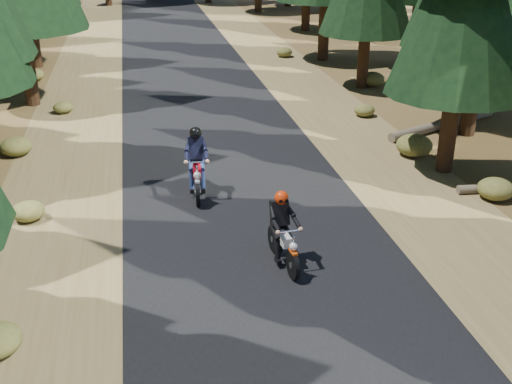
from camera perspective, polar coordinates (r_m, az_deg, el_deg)
ground at (r=13.39m, az=1.22°, el=-6.85°), size 120.00×120.00×0.00m
road at (r=17.81m, az=-2.13°, el=1.19°), size 6.00×100.00×0.01m
shoulder_l at (r=17.77m, az=-16.94°, el=0.06°), size 3.20×100.00×0.01m
shoulder_r at (r=19.00m, az=11.72°, el=2.15°), size 3.20×100.00×0.01m
log_near at (r=22.90m, az=16.32°, el=5.79°), size 4.72×2.37×0.32m
understory_shrubs at (r=19.42m, az=1.90°, el=3.97°), size 15.27×30.93×0.66m
rider_lead at (r=13.29m, az=2.44°, el=-4.44°), size 0.74×1.85×1.61m
rider_follow at (r=16.63m, az=-5.27°, el=1.65°), size 0.78×2.05×1.79m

